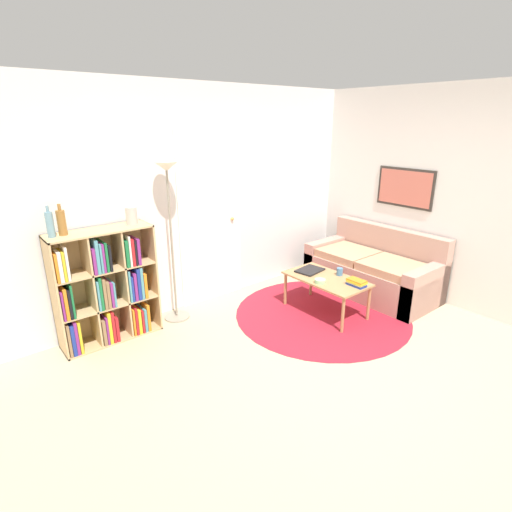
# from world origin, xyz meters

# --- Properties ---
(ground_plane) EXTENTS (14.00, 14.00, 0.00)m
(ground_plane) POSITION_xyz_m (0.00, 0.00, 0.00)
(ground_plane) COLOR tan
(wall_back) EXTENTS (7.32, 0.11, 2.60)m
(wall_back) POSITION_xyz_m (-0.00, 2.25, 1.29)
(wall_back) COLOR silver
(wall_back) RESTS_ON ground_plane
(wall_right) EXTENTS (0.08, 5.23, 2.60)m
(wall_right) POSITION_xyz_m (2.19, 1.11, 1.30)
(wall_right) COLOR silver
(wall_right) RESTS_ON ground_plane
(rug) EXTENTS (2.04, 2.04, 0.01)m
(rug) POSITION_xyz_m (0.73, 1.00, 0.00)
(rug) COLOR maroon
(rug) RESTS_ON ground_plane
(bookshelf) EXTENTS (0.99, 0.34, 1.18)m
(bookshelf) POSITION_xyz_m (-1.41, 2.03, 0.56)
(bookshelf) COLOR tan
(bookshelf) RESTS_ON ground_plane
(floor_lamp) EXTENTS (0.29, 0.29, 1.79)m
(floor_lamp) POSITION_xyz_m (-0.64, 2.02, 1.41)
(floor_lamp) COLOR gray
(floor_lamp) RESTS_ON ground_plane
(couch) EXTENTS (0.84, 1.67, 0.84)m
(couch) POSITION_xyz_m (1.79, 1.04, 0.29)
(couch) COLOR tan
(couch) RESTS_ON ground_plane
(coffee_table) EXTENTS (0.54, 0.98, 0.44)m
(coffee_table) POSITION_xyz_m (0.80, 1.02, 0.39)
(coffee_table) COLOR #AD7F51
(coffee_table) RESTS_ON ground_plane
(laptop) EXTENTS (0.36, 0.29, 0.02)m
(laptop) POSITION_xyz_m (0.82, 1.30, 0.45)
(laptop) COLOR black
(laptop) RESTS_ON coffee_table
(bowl) EXTENTS (0.13, 0.13, 0.05)m
(bowl) POSITION_xyz_m (0.63, 0.96, 0.46)
(bowl) COLOR #9ED193
(bowl) RESTS_ON coffee_table
(book_stack_on_table) EXTENTS (0.13, 0.22, 0.07)m
(book_stack_on_table) POSITION_xyz_m (0.89, 0.66, 0.47)
(book_stack_on_table) COLOR navy
(book_stack_on_table) RESTS_ON coffee_table
(cup) EXTENTS (0.07, 0.07, 0.09)m
(cup) POSITION_xyz_m (0.99, 0.98, 0.48)
(cup) COLOR teal
(cup) RESTS_ON coffee_table
(bottle_left) EXTENTS (0.07, 0.07, 0.29)m
(bottle_left) POSITION_xyz_m (-1.81, 2.05, 1.30)
(bottle_left) COLOR #6B93A3
(bottle_left) RESTS_ON bookshelf
(bottle_middle) EXTENTS (0.08, 0.08, 0.29)m
(bottle_middle) POSITION_xyz_m (-1.71, 2.06, 1.30)
(bottle_middle) COLOR olive
(bottle_middle) RESTS_ON bookshelf
(vase_on_shelf) EXTENTS (0.11, 0.11, 0.18)m
(vase_on_shelf) POSITION_xyz_m (-1.06, 2.04, 1.27)
(vase_on_shelf) COLOR #B7B2A8
(vase_on_shelf) RESTS_ON bookshelf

